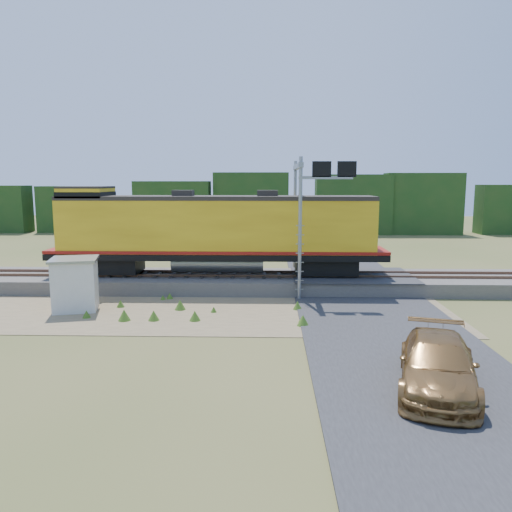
{
  "coord_description": "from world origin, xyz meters",
  "views": [
    {
      "loc": [
        2.16,
        -23.09,
        6.29
      ],
      "look_at": [
        1.4,
        3.0,
        2.4
      ],
      "focal_mm": 35.0,
      "sensor_mm": 36.0,
      "label": 1
    }
  ],
  "objects_px": {
    "signal_gantry": "(305,193)",
    "car": "(438,365)",
    "locomotive": "(212,230)",
    "shed": "(75,284)"
  },
  "relations": [
    {
      "from": "locomotive",
      "to": "signal_gantry",
      "type": "distance_m",
      "value": 5.84
    },
    {
      "from": "locomotive",
      "to": "shed",
      "type": "height_order",
      "value": "locomotive"
    },
    {
      "from": "car",
      "to": "signal_gantry",
      "type": "bearing_deg",
      "value": 118.83
    },
    {
      "from": "locomotive",
      "to": "shed",
      "type": "distance_m",
      "value": 8.43
    },
    {
      "from": "locomotive",
      "to": "signal_gantry",
      "type": "xyz_separation_m",
      "value": [
        5.37,
        -0.68,
        2.19
      ]
    },
    {
      "from": "signal_gantry",
      "to": "car",
      "type": "bearing_deg",
      "value": -77.16
    },
    {
      "from": "locomotive",
      "to": "car",
      "type": "bearing_deg",
      "value": -59.52
    },
    {
      "from": "signal_gantry",
      "to": "locomotive",
      "type": "bearing_deg",
      "value": 172.76
    },
    {
      "from": "locomotive",
      "to": "signal_gantry",
      "type": "relative_size",
      "value": 2.59
    },
    {
      "from": "car",
      "to": "shed",
      "type": "bearing_deg",
      "value": 164.07
    }
  ]
}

